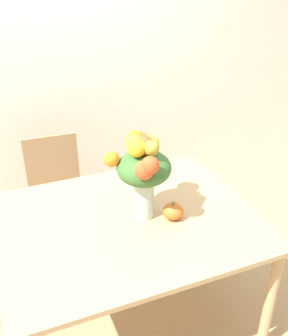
# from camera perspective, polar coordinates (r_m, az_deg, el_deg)

# --- Properties ---
(ground_plane) EXTENTS (12.00, 12.00, 0.00)m
(ground_plane) POSITION_cam_1_polar(r_m,az_deg,el_deg) (2.75, -1.98, -20.68)
(ground_plane) COLOR tan
(wall_back) EXTENTS (8.00, 0.06, 2.70)m
(wall_back) POSITION_cam_1_polar(r_m,az_deg,el_deg) (3.22, -11.44, 15.05)
(wall_back) COLOR white
(wall_back) RESTS_ON ground_plane
(dining_table) EXTENTS (1.42, 1.13, 0.78)m
(dining_table) POSITION_cam_1_polar(r_m,az_deg,el_deg) (2.26, -2.28, -9.21)
(dining_table) COLOR tan
(dining_table) RESTS_ON ground_plane
(flower_vase) EXTENTS (0.35, 0.37, 0.50)m
(flower_vase) POSITION_cam_1_polar(r_m,az_deg,el_deg) (2.07, -0.15, 0.30)
(flower_vase) COLOR #B2CCBC
(flower_vase) RESTS_ON dining_table
(pumpkin) EXTENTS (0.12, 0.12, 0.11)m
(pumpkin) POSITION_cam_1_polar(r_m,az_deg,el_deg) (2.20, 4.25, -6.25)
(pumpkin) COLOR orange
(pumpkin) RESTS_ON dining_table
(dining_chair_near_window) EXTENTS (0.44, 0.44, 0.91)m
(dining_chair_near_window) POSITION_cam_1_polar(r_m,az_deg,el_deg) (3.05, -12.43, -3.77)
(dining_chair_near_window) COLOR #9E7A56
(dining_chair_near_window) RESTS_ON ground_plane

